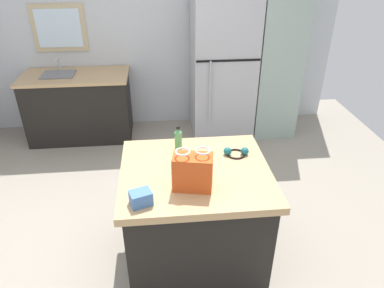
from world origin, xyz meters
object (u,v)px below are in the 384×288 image
small_box (142,198)px  bottle (179,139)px  refrigerator (223,69)px  shopping_bag (193,172)px  kitchen_island (196,216)px  tall_cabinet (276,58)px  ear_defenders (237,152)px

small_box → bottle: bottle is taller
refrigerator → shopping_bag: refrigerator is taller
kitchen_island → refrigerator: (0.61, 2.30, 0.46)m
tall_cabinet → bottle: tall_cabinet is taller
kitchen_island → tall_cabinet: (1.31, 2.30, 0.58)m
shopping_bag → ear_defenders: shopping_bag is taller
kitchen_island → small_box: bearing=-137.9°
kitchen_island → refrigerator: size_ratio=0.61×
refrigerator → shopping_bag: (-0.65, -2.51, 0.12)m
tall_cabinet → small_box: 3.15m
kitchen_island → bottle: bottle is taller
shopping_bag → ear_defenders: size_ratio=1.49×
refrigerator → tall_cabinet: (0.70, 0.00, 0.12)m
shopping_bag → kitchen_island: bearing=78.8°
ear_defenders → bottle: bearing=162.9°
kitchen_island → ear_defenders: bearing=28.0°
refrigerator → small_box: 2.84m
kitchen_island → bottle: size_ratio=5.35×
refrigerator → ear_defenders: 2.13m
refrigerator → tall_cabinet: size_ratio=0.88×
bottle → refrigerator: bearing=70.2°
tall_cabinet → shopping_bag: size_ratio=6.96×
refrigerator → kitchen_island: bearing=-104.8°
refrigerator → small_box: size_ratio=13.43×
kitchen_island → shopping_bag: bearing=-101.2°
bottle → ear_defenders: size_ratio=1.04×
tall_cabinet → shopping_bag: bearing=-118.3°
shopping_bag → small_box: (-0.35, -0.15, -0.08)m
kitchen_island → small_box: size_ratio=8.20×
ear_defenders → tall_cabinet: bearing=65.4°
refrigerator → ear_defenders: bearing=-97.1°
refrigerator → small_box: refrigerator is taller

